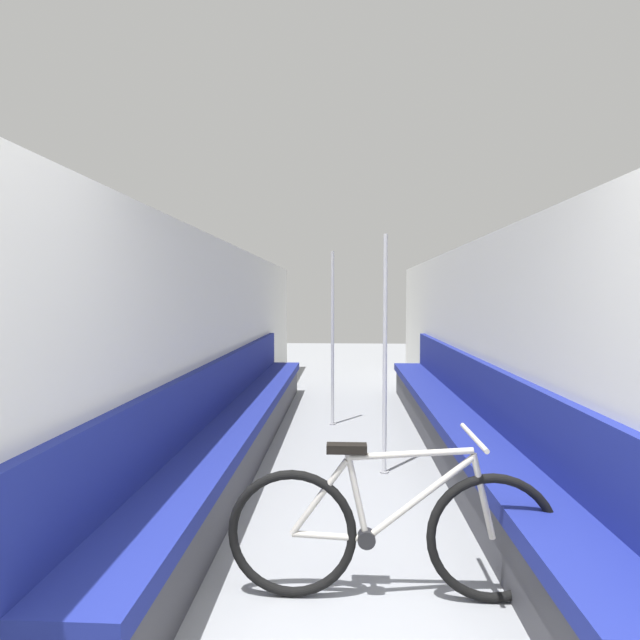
% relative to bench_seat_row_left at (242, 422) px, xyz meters
% --- Properties ---
extents(wall_left, '(0.10, 10.67, 2.07)m').
position_rel_bench_seat_row_left_xyz_m(wall_left, '(-0.26, 0.22, 0.73)').
color(wall_left, silver).
rests_on(wall_left, ground).
extents(wall_right, '(0.10, 10.67, 2.07)m').
position_rel_bench_seat_row_left_xyz_m(wall_right, '(2.30, 0.22, 0.73)').
color(wall_right, silver).
rests_on(wall_right, ground).
extents(bench_seat_row_left, '(0.47, 6.38, 0.94)m').
position_rel_bench_seat_row_left_xyz_m(bench_seat_row_left, '(0.00, 0.00, 0.00)').
color(bench_seat_row_left, '#3D3D42').
rests_on(bench_seat_row_left, ground).
extents(bench_seat_row_right, '(0.47, 6.38, 0.94)m').
position_rel_bench_seat_row_left_xyz_m(bench_seat_row_right, '(2.04, 0.00, 0.00)').
color(bench_seat_row_right, '#3D3D42').
rests_on(bench_seat_row_right, ground).
extents(bicycle, '(1.65, 0.46, 0.84)m').
position_rel_bench_seat_row_left_xyz_m(bicycle, '(1.22, -2.26, 0.04)').
color(bicycle, black).
rests_on(bicycle, ground).
extents(grab_pole_near, '(0.08, 0.08, 2.05)m').
position_rel_bench_seat_row_left_xyz_m(grab_pole_near, '(1.33, -0.44, 0.69)').
color(grab_pole_near, gray).
rests_on(grab_pole_near, ground).
extents(grab_pole_far, '(0.08, 0.08, 2.05)m').
position_rel_bench_seat_row_left_xyz_m(grab_pole_far, '(0.84, 1.17, 0.69)').
color(grab_pole_far, gray).
rests_on(grab_pole_far, ground).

